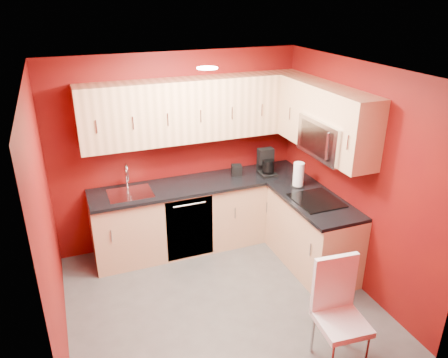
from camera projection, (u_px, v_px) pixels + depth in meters
floor at (220, 300)px, 4.83m from camera, size 3.20×3.20×0.00m
ceiling at (218, 72)px, 3.83m from camera, size 3.20×3.20×0.00m
wall_back at (178, 151)px, 5.61m from camera, size 3.20×0.00×3.20m
wall_front at (295, 287)px, 3.05m from camera, size 3.20×0.00×3.20m
wall_left at (47, 229)px, 3.80m from camera, size 0.00×3.00×3.00m
wall_right at (353, 176)px, 4.86m from camera, size 0.00×3.00×3.00m
base_cabinets_back at (202, 215)px, 5.75m from camera, size 2.80×0.60×0.87m
base_cabinets_right at (312, 234)px, 5.30m from camera, size 0.60×1.30×0.87m
countertop_back at (201, 184)px, 5.55m from camera, size 2.80×0.63×0.04m
countertop_right at (315, 201)px, 5.10m from camera, size 0.63×1.27×0.04m
upper_cabinets_back at (196, 109)px, 5.30m from camera, size 2.80×0.35×0.75m
upper_cabinets_right at (323, 112)px, 4.93m from camera, size 0.35×1.55×0.75m
microwave at (331, 138)px, 4.80m from camera, size 0.42×0.76×0.42m
cooktop at (316, 200)px, 5.06m from camera, size 0.50×0.55×0.01m
sink at (130, 190)px, 5.25m from camera, size 0.52×0.42×0.35m
dishwasher_front at (190, 229)px, 5.42m from camera, size 0.60×0.02×0.82m
downlight at (207, 68)px, 4.09m from camera, size 0.20×0.20×0.01m
coffee_maker at (268, 163)px, 5.71m from camera, size 0.21×0.28×0.34m
napkin_holder at (237, 170)px, 5.74m from camera, size 0.16×0.16×0.14m
paper_towel at (298, 175)px, 5.38m from camera, size 0.21×0.21×0.31m
dining_chair at (342, 318)px, 3.83m from camera, size 0.46×0.47×1.03m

